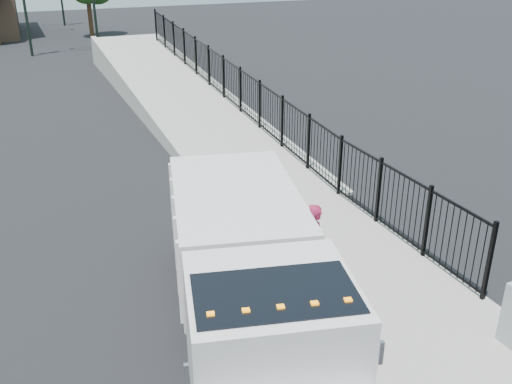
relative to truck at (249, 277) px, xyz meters
name	(u,v)px	position (x,y,z in m)	size (l,w,h in m)	color
ground	(291,292)	(1.53, 1.29, -1.52)	(120.00, 120.00, 0.00)	black
sidewalk	(420,319)	(3.46, -0.71, -1.46)	(3.55, 12.00, 0.12)	#9E998E
curb	(338,342)	(1.53, -0.71, -1.44)	(0.30, 12.00, 0.16)	#ADAAA3
ramp	(181,106)	(3.66, 17.29, -1.52)	(3.95, 24.00, 1.70)	#9E998E
iron_fence	(240,104)	(5.08, 13.29, -0.62)	(0.10, 28.00, 1.80)	black
truck	(249,277)	(0.00, 0.00, 0.00)	(4.23, 8.24, 2.70)	black
worker	(314,247)	(1.95, 1.12, -0.39)	(0.73, 0.48, 2.01)	maroon
debris	(334,275)	(2.62, 1.32, -1.36)	(0.29, 0.29, 0.07)	silver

